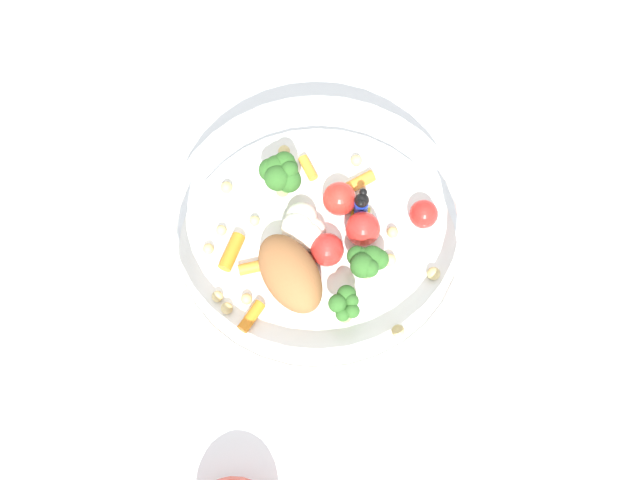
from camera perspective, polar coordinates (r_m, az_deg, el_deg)
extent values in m
plane|color=white|center=(0.77, -0.27, -1.74)|extent=(2.40, 2.40, 0.00)
cylinder|color=white|center=(0.77, 0.00, -0.85)|extent=(0.25, 0.25, 0.01)
torus|color=white|center=(0.72, 0.00, 0.73)|extent=(0.26, 0.26, 0.01)
ellipsoid|color=#935B33|center=(0.73, -1.96, -2.20)|extent=(0.08, 0.09, 0.04)
cylinder|color=#8EB766|center=(0.78, -2.51, 3.64)|extent=(0.01, 0.01, 0.03)
sphere|color=#2D6023|center=(0.76, -3.27, 4.59)|extent=(0.02, 0.02, 0.02)
sphere|color=#2D6023|center=(0.75, -3.05, 4.26)|extent=(0.01, 0.01, 0.01)
sphere|color=#2D6023|center=(0.75, -2.81, 4.08)|extent=(0.02, 0.02, 0.02)
sphere|color=#2D6023|center=(0.75, -2.05, 3.93)|extent=(0.02, 0.02, 0.02)
sphere|color=#2D6023|center=(0.75, -2.04, 4.60)|extent=(0.02, 0.02, 0.02)
sphere|color=#2D6023|center=(0.76, -2.14, 4.75)|extent=(0.02, 0.02, 0.02)
sphere|color=#2D6023|center=(0.76, -2.36, 5.07)|extent=(0.02, 0.02, 0.02)
sphere|color=#2D6023|center=(0.76, -2.87, 4.74)|extent=(0.02, 0.02, 0.02)
cylinder|color=#8EB766|center=(0.75, 3.01, -2.03)|extent=(0.02, 0.02, 0.02)
sphere|color=#2D6023|center=(0.73, 2.38, -1.35)|extent=(0.02, 0.02, 0.02)
sphere|color=#2D6023|center=(0.72, 2.80, -1.69)|extent=(0.02, 0.02, 0.02)
sphere|color=#2D6023|center=(0.72, 3.26, -1.86)|extent=(0.02, 0.02, 0.02)
sphere|color=#2D6023|center=(0.73, 3.80, -1.51)|extent=(0.02, 0.02, 0.02)
sphere|color=#2D6023|center=(0.73, 3.46, -1.08)|extent=(0.02, 0.02, 0.02)
sphere|color=#2D6023|center=(0.73, 2.88, -0.92)|extent=(0.02, 0.02, 0.02)
cylinder|color=#8EB766|center=(0.73, 1.66, -4.73)|extent=(0.01, 0.01, 0.02)
sphere|color=#2D6023|center=(0.71, 1.16, -4.18)|extent=(0.02, 0.02, 0.02)
sphere|color=#2D6023|center=(0.71, 1.49, -4.90)|extent=(0.01, 0.01, 0.01)
sphere|color=#2D6023|center=(0.71, 2.13, -4.66)|extent=(0.01, 0.01, 0.01)
sphere|color=#2D6023|center=(0.71, 2.10, -3.99)|extent=(0.01, 0.01, 0.01)
sphere|color=#2D6023|center=(0.72, 1.74, -3.60)|extent=(0.02, 0.02, 0.02)
sphere|color=silver|center=(0.75, -1.49, 0.78)|extent=(0.03, 0.03, 0.03)
sphere|color=silver|center=(0.76, -1.23, 0.41)|extent=(0.03, 0.03, 0.03)
sphere|color=silver|center=(0.75, -0.72, 0.19)|extent=(0.03, 0.03, 0.03)
sphere|color=silver|center=(0.76, -0.48, 0.63)|extent=(0.02, 0.02, 0.02)
sphere|color=silver|center=(0.76, -1.22, 1.45)|extent=(0.03, 0.03, 0.03)
cube|color=yellow|center=(0.78, 2.67, 1.83)|extent=(0.02, 0.01, 0.00)
cylinder|color=#1933B2|center=(0.77, 2.70, 2.15)|extent=(0.01, 0.01, 0.02)
sphere|color=black|center=(0.76, 2.75, 2.61)|extent=(0.01, 0.01, 0.01)
sphere|color=black|center=(0.75, 2.84, 3.13)|extent=(0.01, 0.01, 0.01)
sphere|color=black|center=(0.75, 2.69, 2.40)|extent=(0.01, 0.01, 0.01)
cylinder|color=orange|center=(0.75, -4.43, -1.79)|extent=(0.03, 0.02, 0.01)
cylinder|color=orange|center=(0.76, -5.80, -0.78)|extent=(0.02, 0.04, 0.01)
cylinder|color=orange|center=(0.79, -0.78, 4.74)|extent=(0.02, 0.02, 0.01)
cylinder|color=orange|center=(0.79, 2.40, 3.69)|extent=(0.03, 0.03, 0.01)
cylinder|color=orange|center=(0.74, -4.51, -5.01)|extent=(0.02, 0.03, 0.01)
sphere|color=red|center=(0.77, 6.79, 1.69)|extent=(0.03, 0.03, 0.03)
sphere|color=red|center=(0.75, 0.46, -0.64)|extent=(0.03, 0.03, 0.03)
sphere|color=red|center=(0.76, 2.82, 0.73)|extent=(0.03, 0.03, 0.03)
sphere|color=red|center=(0.77, 1.28, 2.72)|extent=(0.03, 0.03, 0.03)
sphere|color=tan|center=(0.76, -7.31, -0.58)|extent=(0.01, 0.01, 0.01)
sphere|color=#D1B775|center=(0.77, -4.31, 1.26)|extent=(0.01, 0.01, 0.01)
sphere|color=tan|center=(0.77, 4.76, 0.51)|extent=(0.01, 0.01, 0.01)
sphere|color=tan|center=(0.74, -4.83, -3.86)|extent=(0.01, 0.01, 0.01)
sphere|color=#D1B775|center=(0.79, -3.09, 4.86)|extent=(0.01, 0.01, 0.01)
sphere|color=tan|center=(0.79, -6.14, 3.44)|extent=(0.01, 0.01, 0.01)
sphere|color=#D1B775|center=(0.76, 4.58, -1.32)|extent=(0.01, 0.01, 0.01)
sphere|color=tan|center=(0.80, -2.36, 5.84)|extent=(0.01, 0.01, 0.01)
sphere|color=#D1B775|center=(0.80, 2.39, 5.21)|extent=(0.01, 0.01, 0.01)
sphere|color=#D1B775|center=(0.77, -6.48, 0.63)|extent=(0.01, 0.01, 0.01)
sphere|color=#D1B775|center=(0.74, -6.11, -4.46)|extent=(0.01, 0.01, 0.01)
sphere|color=tan|center=(0.73, 5.13, -5.96)|extent=(0.01, 0.01, 0.01)
sphere|color=#D1B775|center=(0.75, -6.73, -3.69)|extent=(0.01, 0.01, 0.01)
sphere|color=tan|center=(0.75, 7.44, -2.19)|extent=(0.01, 0.01, 0.01)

